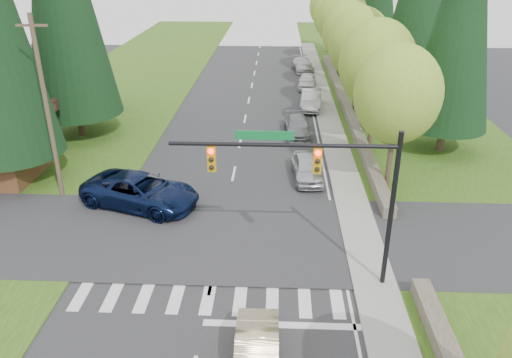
# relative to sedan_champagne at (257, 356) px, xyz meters

# --- Properties ---
(ground) EXTENTS (120.00, 120.00, 0.00)m
(ground) POSITION_rel_sedan_champagne_xyz_m (-2.13, 0.50, -0.69)
(ground) COLOR #28282B
(ground) RESTS_ON ground
(grass_east) EXTENTS (14.00, 110.00, 0.06)m
(grass_east) POSITION_rel_sedan_champagne_xyz_m (10.87, 20.50, -0.66)
(grass_east) COLOR #2D4A13
(grass_east) RESTS_ON ground
(grass_west) EXTENTS (14.00, 110.00, 0.06)m
(grass_west) POSITION_rel_sedan_champagne_xyz_m (-15.13, 20.50, -0.66)
(grass_west) COLOR #2D4A13
(grass_west) RESTS_ON ground
(cross_street) EXTENTS (120.00, 8.00, 0.10)m
(cross_street) POSITION_rel_sedan_champagne_xyz_m (-2.13, 8.50, -0.69)
(cross_street) COLOR #28282B
(cross_street) RESTS_ON ground
(sidewalk_east) EXTENTS (1.80, 80.00, 0.13)m
(sidewalk_east) POSITION_rel_sedan_champagne_xyz_m (4.77, 22.50, -0.62)
(sidewalk_east) COLOR gray
(sidewalk_east) RESTS_ON ground
(curb_east) EXTENTS (0.20, 80.00, 0.13)m
(curb_east) POSITION_rel_sedan_champagne_xyz_m (3.92, 22.50, -0.62)
(curb_east) COLOR gray
(curb_east) RESTS_ON ground
(stone_wall_north) EXTENTS (0.70, 40.00, 0.70)m
(stone_wall_north) POSITION_rel_sedan_champagne_xyz_m (6.47, 30.50, -0.34)
(stone_wall_north) COLOR #4C4438
(stone_wall_north) RESTS_ON ground
(traffic_signal) EXTENTS (8.70, 0.37, 6.80)m
(traffic_signal) POSITION_rel_sedan_champagne_xyz_m (2.24, 5.00, 4.30)
(traffic_signal) COLOR black
(traffic_signal) RESTS_ON ground
(utility_pole) EXTENTS (1.60, 0.24, 10.00)m
(utility_pole) POSITION_rel_sedan_champagne_xyz_m (-11.63, 12.50, 4.46)
(utility_pole) COLOR #473828
(utility_pole) RESTS_ON ground
(decid_tree_0) EXTENTS (4.80, 4.80, 8.37)m
(decid_tree_0) POSITION_rel_sedan_champagne_xyz_m (7.07, 14.50, 4.91)
(decid_tree_0) COLOR #38281C
(decid_tree_0) RESTS_ON ground
(decid_tree_1) EXTENTS (5.20, 5.20, 8.80)m
(decid_tree_1) POSITION_rel_sedan_champagne_xyz_m (7.17, 21.50, 5.11)
(decid_tree_1) COLOR #38281C
(decid_tree_1) RESTS_ON ground
(decid_tree_2) EXTENTS (5.00, 5.00, 8.82)m
(decid_tree_2) POSITION_rel_sedan_champagne_xyz_m (6.97, 28.50, 5.24)
(decid_tree_2) COLOR #38281C
(decid_tree_2) RESTS_ON ground
(decid_tree_3) EXTENTS (5.00, 5.00, 8.55)m
(decid_tree_3) POSITION_rel_sedan_champagne_xyz_m (7.07, 35.50, 4.98)
(decid_tree_3) COLOR #38281C
(decid_tree_3) RESTS_ON ground
(decid_tree_4) EXTENTS (5.40, 5.40, 9.18)m
(decid_tree_4) POSITION_rel_sedan_champagne_xyz_m (7.17, 42.50, 5.38)
(decid_tree_4) COLOR #38281C
(decid_tree_4) RESTS_ON ground
(decid_tree_5) EXTENTS (4.80, 4.80, 8.30)m
(decid_tree_5) POSITION_rel_sedan_champagne_xyz_m (6.97, 49.50, 4.85)
(decid_tree_5) COLOR #38281C
(decid_tree_5) RESTS_ON ground
(decid_tree_6) EXTENTS (5.20, 5.20, 8.86)m
(decid_tree_6) POSITION_rel_sedan_champagne_xyz_m (7.07, 56.50, 5.18)
(decid_tree_6) COLOR #38281C
(decid_tree_6) RESTS_ON ground
(conifer_e_a) EXTENTS (5.44, 5.44, 17.80)m
(conifer_e_a) POSITION_rel_sedan_champagne_xyz_m (11.87, 20.50, 9.11)
(conifer_e_a) COLOR #38281C
(conifer_e_a) RESTS_ON ground
(sedan_champagne) EXTENTS (1.51, 4.18, 1.37)m
(sedan_champagne) POSITION_rel_sedan_champagne_xyz_m (0.00, 0.00, 0.00)
(sedan_champagne) COLOR #CDB389
(sedan_champagne) RESTS_ON ground
(suv_navy) EXTENTS (7.07, 4.91, 1.79)m
(suv_navy) POSITION_rel_sedan_champagne_xyz_m (-6.80, 11.50, 0.21)
(suv_navy) COLOR #0A1536
(suv_navy) RESTS_ON ground
(parked_car_a) EXTENTS (2.02, 4.39, 1.46)m
(parked_car_a) POSITION_rel_sedan_champagne_xyz_m (2.42, 15.43, 0.04)
(parked_car_a) COLOR #B8B8BD
(parked_car_a) RESTS_ON ground
(parked_car_b) EXTENTS (2.14, 4.71, 1.34)m
(parked_car_b) POSITION_rel_sedan_champagne_xyz_m (2.07, 23.32, -0.02)
(parked_car_b) COLOR slate
(parked_car_b) RESTS_ON ground
(parked_car_c) EXTENTS (2.12, 4.97, 1.59)m
(parked_car_c) POSITION_rel_sedan_champagne_xyz_m (3.47, 30.09, 0.11)
(parked_car_c) COLOR #A7A6AB
(parked_car_c) RESTS_ON ground
(parked_car_d) EXTENTS (2.12, 4.41, 1.46)m
(parked_car_d) POSITION_rel_sedan_champagne_xyz_m (3.47, 37.06, 0.04)
(parked_car_d) COLOR silver
(parked_car_d) RESTS_ON ground
(parked_car_e) EXTENTS (2.61, 5.18, 1.44)m
(parked_car_e) POSITION_rel_sedan_champagne_xyz_m (3.32, 44.70, 0.04)
(parked_car_e) COLOR #A9A9AE
(parked_car_e) RESTS_ON ground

